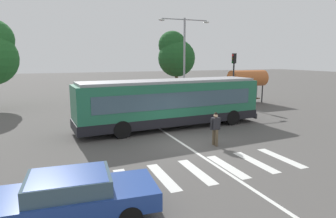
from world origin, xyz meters
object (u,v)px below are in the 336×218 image
object	(u,v)px
background_tree_right	(175,54)
bus_stop_shelter	(247,79)
city_transit_bus	(171,103)
foreground_sedan	(72,195)
pedestrian_crossing_street	(215,127)
parked_car_blue	(107,96)
parked_car_black	(132,94)
traffic_light_far_corner	(234,71)
twin_arm_street_lamp	(184,50)
parked_car_red	(158,93)

from	to	relation	value
background_tree_right	bus_stop_shelter	bearing A→B (deg)	-59.34
background_tree_right	city_transit_bus	bearing A→B (deg)	-114.33
foreground_sedan	bus_stop_shelter	bearing A→B (deg)	41.79
pedestrian_crossing_street	parked_car_blue	size ratio (longest dim) A/B	0.37
foreground_sedan	bus_stop_shelter	distance (m)	23.25
city_transit_bus	background_tree_right	bearing A→B (deg)	65.67
foreground_sedan	parked_car_black	xyz separation A→B (m)	(7.17, 20.67, 0.00)
traffic_light_far_corner	bus_stop_shelter	xyz separation A→B (m)	(2.09, 0.67, -0.81)
bus_stop_shelter	twin_arm_street_lamp	xyz separation A→B (m)	(-5.58, 2.57, 2.72)
parked_car_blue	traffic_light_far_corner	xyz separation A→B (m)	(10.60, -5.77, 2.47)
city_transit_bus	parked_car_black	size ratio (longest dim) A/B	2.66
parked_car_blue	parked_car_black	xyz separation A→B (m)	(2.57, 0.11, 0.00)
parked_car_red	twin_arm_street_lamp	distance (m)	5.44
parked_car_red	twin_arm_street_lamp	xyz separation A→B (m)	(1.82, -2.69, 4.37)
pedestrian_crossing_street	parked_car_blue	bearing A→B (deg)	99.29
bus_stop_shelter	parked_car_red	bearing A→B (deg)	144.62
city_transit_bus	twin_arm_street_lamp	world-z (taller)	twin_arm_street_lamp
parked_car_black	twin_arm_street_lamp	distance (m)	6.83
foreground_sedan	parked_car_blue	bearing A→B (deg)	77.40
traffic_light_far_corner	background_tree_right	bearing A→B (deg)	106.00
pedestrian_crossing_street	parked_car_blue	distance (m)	16.19
traffic_light_far_corner	twin_arm_street_lamp	bearing A→B (deg)	137.12
city_transit_bus	parked_car_red	size ratio (longest dim) A/B	2.64
foreground_sedan	traffic_light_far_corner	distance (m)	21.35
foreground_sedan	background_tree_right	size ratio (longest dim) A/B	0.62
bus_stop_shelter	background_tree_right	distance (m)	9.01
parked_car_black	parked_car_red	bearing A→B (deg)	0.85
parked_car_red	bus_stop_shelter	world-z (taller)	bus_stop_shelter
foreground_sedan	parked_car_blue	size ratio (longest dim) A/B	1.00
city_transit_bus	parked_car_black	world-z (taller)	city_transit_bus
pedestrian_crossing_street	traffic_light_far_corner	xyz separation A→B (m)	(7.99, 10.20, 2.26)
foreground_sedan	parked_car_black	bearing A→B (deg)	70.88
pedestrian_crossing_street	twin_arm_street_lamp	xyz separation A→B (m)	(4.50, 13.44, 4.16)
parked_car_blue	twin_arm_street_lamp	world-z (taller)	twin_arm_street_lamp
city_transit_bus	background_tree_right	distance (m)	15.56
foreground_sedan	parked_car_red	xyz separation A→B (m)	(9.89, 20.71, 0.00)
parked_car_red	bus_stop_shelter	distance (m)	9.23
parked_car_black	foreground_sedan	bearing A→B (deg)	-109.12
city_transit_bus	bus_stop_shelter	xyz separation A→B (m)	(10.70, 6.39, 0.83)
city_transit_bus	pedestrian_crossing_street	xyz separation A→B (m)	(0.62, -4.48, -0.62)
foreground_sedan	background_tree_right	distance (m)	26.60
twin_arm_street_lamp	background_tree_right	distance (m)	5.05
pedestrian_crossing_street	background_tree_right	xyz separation A→B (m)	(5.65, 18.34, 3.85)
bus_stop_shelter	parked_car_blue	bearing A→B (deg)	158.10
city_transit_bus	bus_stop_shelter	size ratio (longest dim) A/B	3.19
parked_car_red	traffic_light_far_corner	xyz separation A→B (m)	(5.31, -5.92, 2.47)
parked_car_blue	traffic_light_far_corner	bearing A→B (deg)	-28.57
parked_car_black	traffic_light_far_corner	distance (m)	10.25
traffic_light_far_corner	twin_arm_street_lamp	world-z (taller)	twin_arm_street_lamp
foreground_sedan	parked_car_red	size ratio (longest dim) A/B	1.00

